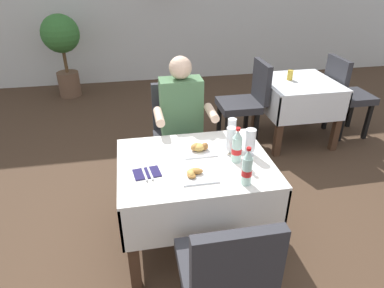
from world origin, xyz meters
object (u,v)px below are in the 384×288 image
at_px(background_dining_table, 297,97).
at_px(beer_glass_right, 231,140).
at_px(cola_bottle_secondary, 237,147).
at_px(background_table_tumbler, 290,75).
at_px(seated_diner_far, 182,121).
at_px(background_chair_right, 345,92).
at_px(potted_plant_corner, 62,44).
at_px(plate_far_diner, 199,148).
at_px(plate_near_camera, 196,174).
at_px(main_dining_table, 195,182).
at_px(cola_bottle_primary, 247,168).
at_px(napkin_cutlery_set, 147,173).
at_px(beer_glass_left, 232,132).
at_px(chair_far_diner_seat, 178,132).
at_px(chair_near_camera_side, 225,273).
at_px(background_chair_left, 246,99).
at_px(beer_glass_middle, 250,141).

bearing_deg(background_dining_table, beer_glass_right, -131.09).
distance_m(cola_bottle_secondary, background_table_tumbler, 1.94).
height_order(seated_diner_far, background_chair_right, seated_diner_far).
xyz_separation_m(beer_glass_right, background_table_tumbler, (1.14, 1.48, -0.05)).
bearing_deg(potted_plant_corner, plate_far_diner, -67.54).
bearing_deg(background_dining_table, background_table_tumbler, 145.72).
bearing_deg(plate_near_camera, potted_plant_corner, 109.69).
distance_m(main_dining_table, background_chair_right, 2.57).
relative_size(cola_bottle_primary, napkin_cutlery_set, 1.31).
distance_m(main_dining_table, beer_glass_left, 0.46).
bearing_deg(seated_diner_far, plate_near_camera, -93.32).
bearing_deg(background_chair_right, cola_bottle_secondary, -140.38).
bearing_deg(seated_diner_far, background_dining_table, 27.53).
distance_m(cola_bottle_primary, napkin_cutlery_set, 0.64).
bearing_deg(chair_far_diner_seat, plate_far_diner, -85.39).
bearing_deg(chair_near_camera_side, background_dining_table, 56.64).
bearing_deg(potted_plant_corner, napkin_cutlery_set, -74.37).
relative_size(napkin_cutlery_set, background_dining_table, 0.24).
height_order(chair_far_diner_seat, potted_plant_corner, potted_plant_corner).
distance_m(plate_near_camera, potted_plant_corner, 3.91).
height_order(chair_far_diner_seat, background_chair_left, same).
bearing_deg(chair_far_diner_seat, napkin_cutlery_set, -110.34).
bearing_deg(plate_near_camera, background_dining_table, 47.18).
relative_size(plate_near_camera, plate_far_diner, 0.99).
bearing_deg(main_dining_table, napkin_cutlery_set, -164.60).
bearing_deg(beer_glass_right, background_dining_table, 48.91).
xyz_separation_m(chair_far_diner_seat, beer_glass_middle, (0.40, -0.79, 0.28)).
relative_size(chair_far_diner_seat, cola_bottle_secondary, 3.81).
bearing_deg(potted_plant_corner, cola_bottle_primary, -67.30).
bearing_deg(beer_glass_left, background_dining_table, 47.28).
xyz_separation_m(chair_near_camera_side, potted_plant_corner, (-1.34, 4.32, 0.26)).
distance_m(napkin_cutlery_set, background_chair_left, 1.99).
bearing_deg(chair_far_diner_seat, seated_diner_far, -75.68).
bearing_deg(chair_near_camera_side, seated_diner_far, 88.94).
bearing_deg(cola_bottle_primary, beer_glass_right, 88.84).
xyz_separation_m(cola_bottle_primary, cola_bottle_secondary, (0.02, 0.27, -0.00)).
xyz_separation_m(seated_diner_far, plate_far_diner, (0.03, -0.57, 0.04)).
relative_size(main_dining_table, chair_near_camera_side, 1.08).
bearing_deg(beer_glass_right, background_chair_right, 37.42).
relative_size(beer_glass_right, background_chair_right, 0.21).
bearing_deg(beer_glass_middle, background_table_tumbler, 56.33).
xyz_separation_m(beer_glass_middle, background_chair_right, (1.71, 1.45, -0.28)).
distance_m(cola_bottle_primary, background_table_tumbler, 2.18).
xyz_separation_m(plate_near_camera, potted_plant_corner, (-1.32, 3.68, 0.07)).
height_order(beer_glass_left, cola_bottle_secondary, cola_bottle_secondary).
bearing_deg(background_dining_table, cola_bottle_secondary, -128.78).
relative_size(plate_near_camera, background_chair_left, 0.24).
bearing_deg(seated_diner_far, beer_glass_left, -61.26).
relative_size(seated_diner_far, plate_far_diner, 5.33).
xyz_separation_m(main_dining_table, chair_near_camera_side, (-0.00, -0.81, 0.00)).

